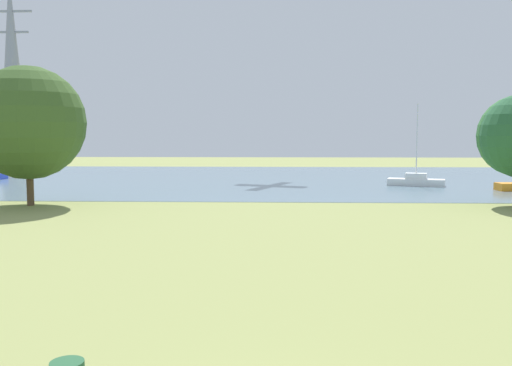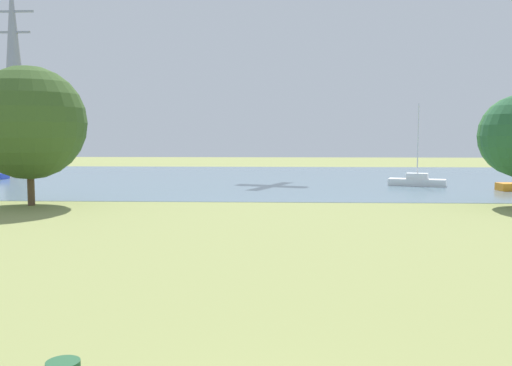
# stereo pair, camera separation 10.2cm
# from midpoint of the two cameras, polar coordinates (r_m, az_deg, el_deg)

# --- Properties ---
(ground_plane) EXTENTS (160.00, 160.00, 0.00)m
(ground_plane) POSITION_cam_midpoint_polar(r_m,az_deg,el_deg) (29.31, 1.97, -3.89)
(ground_plane) COLOR #8C9351
(water_surface) EXTENTS (140.00, 40.00, 0.02)m
(water_surface) POSITION_cam_midpoint_polar(r_m,az_deg,el_deg) (57.14, 2.20, 0.46)
(water_surface) COLOR slate
(water_surface) RESTS_ON ground
(sailboat_white) EXTENTS (5.03, 2.94, 7.13)m
(sailboat_white) POSITION_cam_midpoint_polar(r_m,az_deg,el_deg) (50.92, 16.07, 0.23)
(sailboat_white) COLOR white
(sailboat_white) RESTS_ON water_surface
(tree_west_far) EXTENTS (7.13, 7.13, 8.79)m
(tree_west_far) POSITION_cam_midpoint_polar(r_m,az_deg,el_deg) (38.19, -22.00, 5.68)
(tree_west_far) COLOR brown
(tree_west_far) RESTS_ON ground
(electricity_pylon) EXTENTS (6.40, 4.40, 28.12)m
(electricity_pylon) POSITION_cam_midpoint_polar(r_m,az_deg,el_deg) (92.30, -23.31, 10.54)
(electricity_pylon) COLOR gray
(electricity_pylon) RESTS_ON ground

